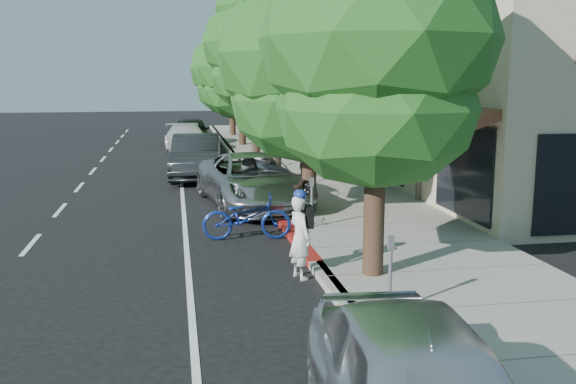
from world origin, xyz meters
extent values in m
plane|color=black|center=(0.00, 0.00, 0.00)|extent=(120.00, 120.00, 0.00)
cube|color=gray|center=(2.30, 8.00, 0.07)|extent=(4.60, 56.00, 0.15)
cube|color=#9E998E|center=(0.00, 8.00, 0.07)|extent=(0.30, 56.00, 0.15)
cube|color=maroon|center=(0.00, 1.00, 0.07)|extent=(0.32, 4.00, 0.15)
cube|color=beige|center=(9.60, 18.00, 3.50)|extent=(10.00, 36.00, 7.00)
cylinder|color=black|center=(0.90, -2.00, 1.29)|extent=(0.40, 0.40, 2.58)
ellipsoid|color=#1A4715|center=(0.90, -2.00, 3.32)|extent=(3.78, 3.78, 3.03)
ellipsoid|color=#1A4715|center=(0.90, -2.00, 4.58)|extent=(4.45, 4.45, 3.56)
cylinder|color=black|center=(0.90, 4.00, 1.27)|extent=(0.40, 0.40, 2.54)
ellipsoid|color=#1A4715|center=(0.90, 4.00, 3.27)|extent=(4.46, 4.46, 3.57)
ellipsoid|color=#1A4715|center=(0.90, 4.00, 4.50)|extent=(5.25, 5.25, 4.20)
ellipsoid|color=#1A4715|center=(0.90, 4.00, 5.81)|extent=(3.94, 3.94, 3.15)
cylinder|color=black|center=(0.90, 10.00, 1.29)|extent=(0.40, 0.40, 2.58)
ellipsoid|color=#1A4715|center=(0.90, 10.00, 3.32)|extent=(3.26, 3.26, 2.61)
ellipsoid|color=#1A4715|center=(0.90, 10.00, 4.58)|extent=(3.84, 3.84, 3.07)
ellipsoid|color=#1A4715|center=(0.90, 10.00, 5.91)|extent=(2.88, 2.88, 2.30)
cylinder|color=black|center=(0.90, 16.00, 1.51)|extent=(0.40, 0.40, 3.03)
ellipsoid|color=#1A4715|center=(0.90, 16.00, 3.89)|extent=(4.15, 4.15, 3.32)
ellipsoid|color=#1A4715|center=(0.90, 16.00, 5.36)|extent=(4.88, 4.88, 3.90)
ellipsoid|color=#1A4715|center=(0.90, 16.00, 6.92)|extent=(3.66, 3.66, 2.93)
cylinder|color=black|center=(0.90, 22.00, 1.24)|extent=(0.40, 0.40, 2.48)
ellipsoid|color=#1A4715|center=(0.90, 22.00, 3.19)|extent=(4.29, 4.29, 3.43)
ellipsoid|color=#1A4715|center=(0.90, 22.00, 4.40)|extent=(5.05, 5.05, 4.04)
ellipsoid|color=#1A4715|center=(0.90, 22.00, 5.67)|extent=(3.79, 3.79, 3.03)
cylinder|color=black|center=(0.90, 28.00, 1.24)|extent=(0.40, 0.40, 2.48)
ellipsoid|color=#1A4715|center=(0.90, 28.00, 3.19)|extent=(4.64, 4.64, 3.71)
ellipsoid|color=#1A4715|center=(0.90, 28.00, 4.39)|extent=(5.46, 5.46, 4.37)
ellipsoid|color=#1A4715|center=(0.90, 28.00, 5.67)|extent=(4.09, 4.09, 3.28)
imported|color=silver|center=(-0.45, -1.57, 0.82)|extent=(0.57, 0.70, 1.65)
imported|color=navy|center=(-1.14, 1.61, 0.56)|extent=(2.19, 0.92, 1.12)
imported|color=#A9AAAE|center=(-0.50, 5.50, 0.80)|extent=(3.34, 6.03, 1.60)
imported|color=#222628|center=(-2.00, 11.42, 0.84)|extent=(2.18, 5.22, 1.68)
imported|color=silver|center=(-2.20, 19.48, 0.72)|extent=(2.45, 5.12, 1.44)
imported|color=black|center=(-1.88, 22.92, 0.81)|extent=(2.12, 4.84, 1.62)
imported|color=black|center=(1.94, 10.20, 0.99)|extent=(0.94, 0.80, 1.67)
camera|label=1|loc=(-2.78, -13.43, 3.91)|focal=40.00mm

